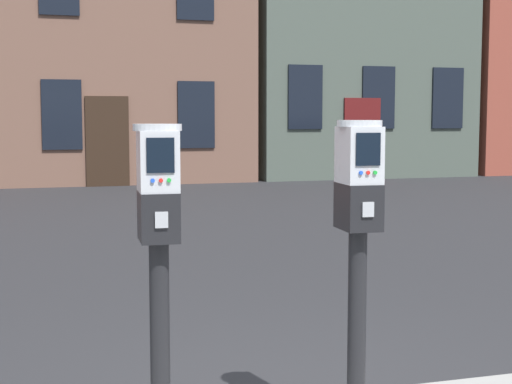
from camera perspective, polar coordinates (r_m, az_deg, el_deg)
parking_meter_near_kerb at (r=3.47m, az=-7.20°, el=-2.56°), size 0.23×0.26×1.47m
parking_meter_twin_adjacent at (r=3.75m, az=7.55°, el=-1.79°), size 0.23×0.26×1.48m
townhouse_orange_brick at (r=21.33m, az=-10.35°, el=13.41°), size 6.28×5.53×9.11m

